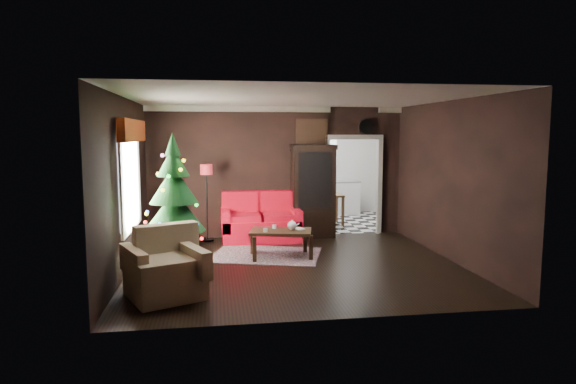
{
  "coord_description": "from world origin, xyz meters",
  "views": [
    {
      "loc": [
        -1.34,
        -8.1,
        2.22
      ],
      "look_at": [
        0.0,
        0.9,
        1.15
      ],
      "focal_mm": 30.93,
      "sensor_mm": 36.0,
      "label": 1
    }
  ],
  "objects": [
    {
      "name": "cup_b",
      "position": [
        -0.47,
        0.47,
        0.53
      ],
      "size": [
        0.08,
        0.08,
        0.07
      ],
      "primitive_type": "cylinder",
      "rotation": [
        0.0,
        0.0,
        0.07
      ],
      "color": "white",
      "rests_on": "coffee_table"
    },
    {
      "name": "kitchen_table",
      "position": [
        1.4,
        3.7,
        0.38
      ],
      "size": [
        0.7,
        0.7,
        0.75
      ],
      "primitive_type": null,
      "color": "brown",
      "rests_on": "ground"
    },
    {
      "name": "valance",
      "position": [
        -2.63,
        0.2,
        2.27
      ],
      "size": [
        0.12,
        2.1,
        0.35
      ],
      "primitive_type": "cube",
      "color": "maroon",
      "rests_on": "wall_left"
    },
    {
      "name": "ceiling",
      "position": [
        0.0,
        0.0,
        2.8
      ],
      "size": [
        5.5,
        5.5,
        0.0
      ],
      "primitive_type": "plane",
      "rotation": [
        3.14,
        0.0,
        0.0
      ],
      "color": "white",
      "rests_on": "ground"
    },
    {
      "name": "armchair",
      "position": [
        -2.03,
        -1.35,
        0.46
      ],
      "size": [
        1.26,
        1.26,
        0.97
      ],
      "primitive_type": null,
      "rotation": [
        0.0,
        0.0,
        0.42
      ],
      "color": "beige",
      "rests_on": "ground"
    },
    {
      "name": "kitchen_floor",
      "position": [
        1.7,
        4.0,
        0.0
      ],
      "size": [
        3.0,
        3.0,
        0.0
      ],
      "primitive_type": "plane",
      "color": "white",
      "rests_on": "ground"
    },
    {
      "name": "christmas_tree",
      "position": [
        -1.98,
        -0.12,
        1.05
      ],
      "size": [
        1.3,
        1.3,
        2.23
      ],
      "primitive_type": null,
      "rotation": [
        0.0,
        0.0,
        0.12
      ],
      "color": "black",
      "rests_on": "ground"
    },
    {
      "name": "kitchen_counter",
      "position": [
        1.7,
        5.2,
        0.45
      ],
      "size": [
        1.8,
        0.6,
        0.9
      ],
      "primitive_type": "cube",
      "color": "white",
      "rests_on": "ground"
    },
    {
      "name": "cup_a",
      "position": [
        -0.27,
        0.78,
        0.53
      ],
      "size": [
        0.09,
        0.09,
        0.07
      ],
      "primitive_type": "cylinder",
      "rotation": [
        0.0,
        0.0,
        0.21
      ],
      "color": "silver",
      "rests_on": "coffee_table"
    },
    {
      "name": "teapot",
      "position": [
        0.02,
        0.57,
        0.59
      ],
      "size": [
        0.2,
        0.2,
        0.18
      ],
      "primitive_type": null,
      "rotation": [
        0.0,
        0.0,
        -0.09
      ],
      "color": "silver",
      "rests_on": "coffee_table"
    },
    {
      "name": "wall_clock",
      "position": [
        1.95,
        2.45,
        2.38
      ],
      "size": [
        0.32,
        0.32,
        0.06
      ],
      "primitive_type": "cylinder",
      "color": "white",
      "rests_on": "wall_back"
    },
    {
      "name": "floor",
      "position": [
        0.0,
        0.0,
        0.0
      ],
      "size": [
        5.5,
        5.5,
        0.0
      ],
      "primitive_type": "plane",
      "color": "black",
      "rests_on": "ground"
    },
    {
      "name": "wall_right",
      "position": [
        2.75,
        0.0,
        1.4
      ],
      "size": [
        0.0,
        5.5,
        5.5
      ],
      "primitive_type": "plane",
      "rotation": [
        1.57,
        0.0,
        -1.57
      ],
      "color": "black",
      "rests_on": "ground"
    },
    {
      "name": "left_window",
      "position": [
        -2.71,
        0.2,
        1.45
      ],
      "size": [
        0.05,
        1.6,
        1.4
      ],
      "primitive_type": "cube",
      "color": "white",
      "rests_on": "wall_left"
    },
    {
      "name": "book",
      "position": [
        0.08,
        0.6,
        0.61
      ],
      "size": [
        0.16,
        0.07,
        0.22
      ],
      "primitive_type": "imported",
      "rotation": [
        0.0,
        0.0,
        0.35
      ],
      "color": "#827254",
      "rests_on": "coffee_table"
    },
    {
      "name": "wall_left",
      "position": [
        -2.75,
        0.0,
        1.4
      ],
      "size": [
        0.0,
        5.5,
        5.5
      ],
      "primitive_type": "plane",
      "rotation": [
        1.57,
        0.0,
        1.57
      ],
      "color": "black",
      "rests_on": "ground"
    },
    {
      "name": "wall_back",
      "position": [
        0.0,
        2.5,
        1.4
      ],
      "size": [
        5.5,
        0.0,
        5.5
      ],
      "primitive_type": "plane",
      "rotation": [
        1.57,
        0.0,
        0.0
      ],
      "color": "black",
      "rests_on": "ground"
    },
    {
      "name": "floor_lamp",
      "position": [
        -1.5,
        1.99,
        0.83
      ],
      "size": [
        0.29,
        0.29,
        1.56
      ],
      "primitive_type": null,
      "rotation": [
        0.0,
        0.0,
        -0.1
      ],
      "color": "black",
      "rests_on": "ground"
    },
    {
      "name": "loveseat",
      "position": [
        -0.4,
        2.05,
        0.5
      ],
      "size": [
        1.7,
        0.9,
        1.0
      ],
      "primitive_type": null,
      "color": "#95000D",
      "rests_on": "ground"
    },
    {
      "name": "rug",
      "position": [
        -0.43,
        0.78,
        0.01
      ],
      "size": [
        2.26,
        1.9,
        0.01
      ],
      "primitive_type": "cube",
      "rotation": [
        0.0,
        0.0,
        -0.29
      ],
      "color": "#503843",
      "rests_on": "ground"
    },
    {
      "name": "coffee_table",
      "position": [
        -0.18,
        0.6,
        0.25
      ],
      "size": [
        1.2,
        0.87,
        0.49
      ],
      "primitive_type": null,
      "rotation": [
        0.0,
        0.0,
        -0.22
      ],
      "color": "black",
      "rests_on": "rug"
    },
    {
      "name": "kitchen_window",
      "position": [
        1.7,
        5.45,
        1.7
      ],
      "size": [
        0.7,
        0.06,
        0.7
      ],
      "primitive_type": "cube",
      "color": "white",
      "rests_on": "ground"
    },
    {
      "name": "curio_cabinet",
      "position": [
        0.75,
        2.27,
        0.95
      ],
      "size": [
        0.9,
        0.45,
        1.9
      ],
      "primitive_type": null,
      "color": "black",
      "rests_on": "ground"
    },
    {
      "name": "wall_front",
      "position": [
        0.0,
        -2.5,
        1.4
      ],
      "size": [
        5.5,
        0.0,
        5.5
      ],
      "primitive_type": "plane",
      "rotation": [
        -1.57,
        0.0,
        0.0
      ],
      "color": "black",
      "rests_on": "ground"
    },
    {
      "name": "painting",
      "position": [
        0.75,
        2.46,
        2.25
      ],
      "size": [
        0.62,
        0.05,
        0.52
      ],
      "primitive_type": "cube",
      "color": "#A6753E",
      "rests_on": "wall_back"
    },
    {
      "name": "doorway",
      "position": [
        1.7,
        2.5,
        1.05
      ],
      "size": [
        1.1,
        0.1,
        2.1
      ],
      "primitive_type": null,
      "color": "beige",
      "rests_on": "ground"
    }
  ]
}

